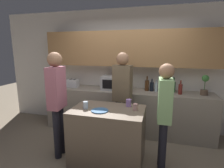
# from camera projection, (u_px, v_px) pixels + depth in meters

# --- Properties ---
(back_wall) EXTENTS (6.40, 0.40, 2.70)m
(back_wall) POSITION_uv_depth(u_px,v_px,m) (128.00, 62.00, 3.94)
(back_wall) COLOR silver
(back_wall) RESTS_ON ground_plane
(back_counter) EXTENTS (3.60, 0.62, 0.93)m
(back_counter) POSITION_uv_depth(u_px,v_px,m) (125.00, 111.00, 3.89)
(back_counter) COLOR gray
(back_counter) RESTS_ON ground_plane
(kitchen_island) EXTENTS (1.13, 0.74, 0.89)m
(kitchen_island) POSITION_uv_depth(u_px,v_px,m) (108.00, 135.00, 2.81)
(kitchen_island) COLOR brown
(kitchen_island) RESTS_ON ground_plane
(microwave) EXTENTS (0.52, 0.39, 0.30)m
(microwave) POSITION_uv_depth(u_px,v_px,m) (114.00, 83.00, 3.85)
(microwave) COLOR #B7BABC
(microwave) RESTS_ON back_counter
(toaster) EXTENTS (0.26, 0.16, 0.18)m
(toaster) POSITION_uv_depth(u_px,v_px,m) (73.00, 83.00, 4.13)
(toaster) COLOR silver
(toaster) RESTS_ON back_counter
(potted_plant) EXTENTS (0.14, 0.14, 0.39)m
(potted_plant) POSITION_uv_depth(u_px,v_px,m) (205.00, 85.00, 3.37)
(potted_plant) COLOR brown
(potted_plant) RESTS_ON back_counter
(bottle_0) EXTENTS (0.09, 0.09, 0.32)m
(bottle_0) POSITION_uv_depth(u_px,v_px,m) (147.00, 85.00, 3.75)
(bottle_0) COLOR #472814
(bottle_0) RESTS_ON back_counter
(bottle_1) EXTENTS (0.08, 0.08, 0.26)m
(bottle_1) POSITION_uv_depth(u_px,v_px,m) (152.00, 86.00, 3.71)
(bottle_1) COLOR black
(bottle_1) RESTS_ON back_counter
(bottle_2) EXTENTS (0.07, 0.07, 0.24)m
(bottle_2) POSITION_uv_depth(u_px,v_px,m) (156.00, 87.00, 3.69)
(bottle_2) COLOR silver
(bottle_2) RESTS_ON back_counter
(bottle_3) EXTENTS (0.07, 0.07, 0.25)m
(bottle_3) POSITION_uv_depth(u_px,v_px,m) (162.00, 87.00, 3.64)
(bottle_3) COLOR black
(bottle_3) RESTS_ON back_counter
(bottle_4) EXTENTS (0.08, 0.08, 0.29)m
(bottle_4) POSITION_uv_depth(u_px,v_px,m) (168.00, 87.00, 3.58)
(bottle_4) COLOR #472814
(bottle_4) RESTS_ON back_counter
(bottle_5) EXTENTS (0.08, 0.08, 0.31)m
(bottle_5) POSITION_uv_depth(u_px,v_px,m) (173.00, 87.00, 3.60)
(bottle_5) COLOR #194723
(bottle_5) RESTS_ON back_counter
(bottle_6) EXTENTS (0.08, 0.08, 0.28)m
(bottle_6) POSITION_uv_depth(u_px,v_px,m) (180.00, 89.00, 3.44)
(bottle_6) COLOR maroon
(bottle_6) RESTS_ON back_counter
(plate_on_island) EXTENTS (0.26, 0.26, 0.01)m
(plate_on_island) POSITION_uv_depth(u_px,v_px,m) (100.00, 111.00, 2.63)
(plate_on_island) COLOR #2D5684
(plate_on_island) RESTS_ON kitchen_island
(cup_0) EXTENTS (0.07, 0.07, 0.10)m
(cup_0) POSITION_uv_depth(u_px,v_px,m) (135.00, 107.00, 2.66)
(cup_0) COLOR tan
(cup_0) RESTS_ON kitchen_island
(cup_1) EXTENTS (0.08, 0.08, 0.12)m
(cup_1) POSITION_uv_depth(u_px,v_px,m) (86.00, 105.00, 2.73)
(cup_1) COLOR silver
(cup_1) RESTS_ON kitchen_island
(cup_2) EXTENTS (0.09, 0.09, 0.12)m
(cup_2) POSITION_uv_depth(u_px,v_px,m) (129.00, 103.00, 2.85)
(cup_2) COLOR #936EB7
(cup_2) RESTS_ON kitchen_island
(person_left) EXTENTS (0.21, 0.35, 1.62)m
(person_left) POSITION_uv_depth(u_px,v_px,m) (164.00, 109.00, 2.52)
(person_left) COLOR black
(person_left) RESTS_ON ground_plane
(person_center) EXTENTS (0.36, 0.24, 1.76)m
(person_center) POSITION_uv_depth(u_px,v_px,m) (122.00, 90.00, 3.26)
(person_center) COLOR black
(person_center) RESTS_ON ground_plane
(person_right) EXTENTS (0.23, 0.35, 1.77)m
(person_right) POSITION_uv_depth(u_px,v_px,m) (57.00, 96.00, 2.85)
(person_right) COLOR black
(person_right) RESTS_ON ground_plane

